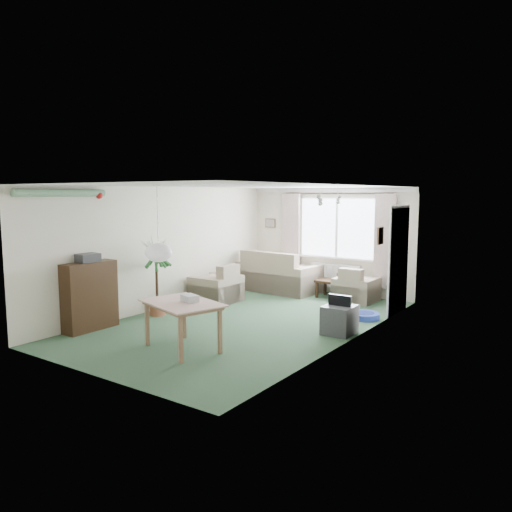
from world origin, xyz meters
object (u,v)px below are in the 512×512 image
Objects in this scene: bookshelf at (90,296)px; houseplant at (157,277)px; armchair_left at (216,283)px; tv_cube at (339,320)px; pet_bed at (364,316)px; sofa at (279,271)px; coffee_table at (336,289)px; armchair_corner at (356,284)px; dining_table at (183,327)px.

houseplant reaches higher than bookshelf.
bookshelf reaches higher than armchair_left.
tv_cube is 1.18m from pet_bed.
sofa is at bearing 153.24° from pet_bed.
tv_cube is (3.20, -0.76, -0.17)m from armchair_left.
armchair_left reaches higher than tv_cube.
armchair_left is 3.19m from pet_bed.
coffee_table is at bearing 132.14° from armchair_left.
houseplant reaches higher than pet_bed.
armchair_corner is 1.59× the size of tv_cube.
armchair_corner is 0.50m from coffee_table.
dining_table is (1.82, -1.26, -0.39)m from houseplant.
armchair_corner reaches higher than dining_table.
dining_table is at bearing -114.66° from pet_bed.
armchair_left is 1.60m from houseplant.
armchair_corner reaches higher than tv_cube.
tv_cube is (2.75, -2.52, -0.24)m from sofa.
houseplant is at bearing -122.17° from coffee_table.
armchair_corner is at bearing 125.66° from armchair_left.
sofa reaches higher than armchair_corner.
pet_bed is (2.70, -1.36, -0.42)m from sofa.
coffee_table is 1.68× the size of tv_cube.
pet_bed is (-0.05, 1.16, -0.18)m from tv_cube.
sofa is 3.46× the size of pet_bed.
armchair_corner is 4.19m from houseplant.
bookshelf is 4.83m from pet_bed.
sofa reaches higher than pet_bed.
tv_cube is (0.79, -2.50, -0.13)m from armchair_corner.
bookshelf reaches higher than coffee_table.
pet_bed is (3.49, 3.30, -0.52)m from bookshelf.
armchair_corner is at bearing 52.17° from houseplant.
bookshelf is at bearing -98.05° from houseplant.
sofa is 4.74m from dining_table.
pet_bed is (3.30, 1.96, -0.68)m from houseplant.
pet_bed is at bearing 157.19° from sofa.
pet_bed is at bearing 30.71° from houseplant.
armchair_left is at bearing 79.56° from sofa.
dining_table is 3.55m from pet_bed.
armchair_corner is at bearing -176.78° from sofa.
houseplant is 3.48m from tv_cube.
coffee_table is at bearing -2.30° from armchair_corner.
coffee_table is at bearing 57.83° from houseplant.
houseplant is at bearing 83.66° from sofa.
armchair_corner is 0.56× the size of houseplant.
armchair_left is at bearing 120.72° from dining_table.
coffee_table is at bearing 115.84° from tv_cube.
sofa reaches higher than dining_table.
bookshelf is (-0.34, -2.90, 0.17)m from armchair_left.
sofa reaches higher than coffee_table.
armchair_left is at bearing -137.68° from coffee_table.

